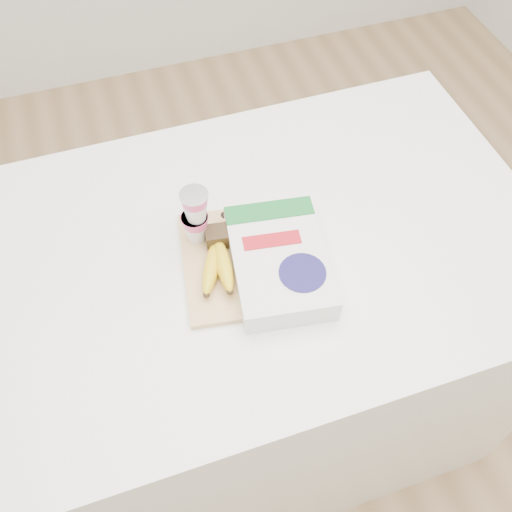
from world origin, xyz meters
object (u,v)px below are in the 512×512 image
(cutting_board, at_px, (233,262))
(yogurt_stack, at_px, (195,215))
(table, at_px, (264,340))
(cereal_box, at_px, (279,261))
(bananas, at_px, (217,260))

(cutting_board, relative_size, yogurt_stack, 2.05)
(table, xyz_separation_m, cereal_box, (-0.00, -0.08, 0.50))
(bananas, distance_m, yogurt_stack, 0.10)
(cutting_board, relative_size, bananas, 1.65)
(table, bearing_deg, cutting_board, -155.83)
(bananas, bearing_deg, yogurt_stack, 103.13)
(cutting_board, xyz_separation_m, bananas, (-0.03, -0.00, 0.03))
(cutting_board, distance_m, yogurt_stack, 0.13)
(table, bearing_deg, bananas, -161.04)
(table, distance_m, yogurt_stack, 0.58)
(cutting_board, height_order, yogurt_stack, yogurt_stack)
(table, height_order, bananas, bananas)
(table, bearing_deg, cereal_box, -90.13)
(bananas, xyz_separation_m, yogurt_stack, (-0.02, 0.08, 0.06))
(bananas, bearing_deg, table, 18.96)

